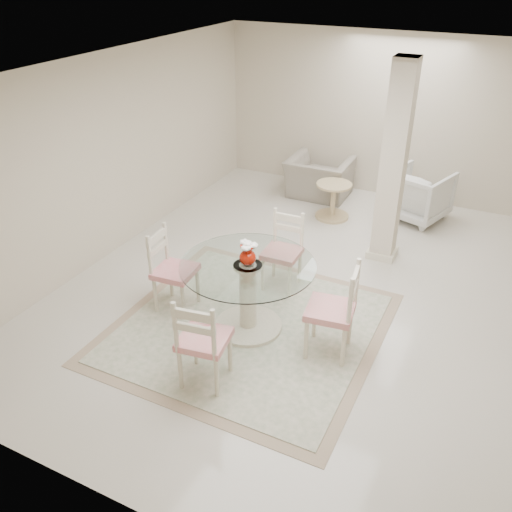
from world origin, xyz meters
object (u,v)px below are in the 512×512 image
at_px(armchair_white, 418,195).
at_px(dining_chair_north, 284,245).
at_px(side_table, 333,202).
at_px(dining_chair_west, 169,264).
at_px(dining_chair_south, 201,336).
at_px(column, 394,165).
at_px(recliner_taupe, 319,178).
at_px(dining_chair_east, 338,304).
at_px(dining_table, 248,297).
at_px(red_vase, 248,253).

bearing_deg(armchair_white, dining_chair_north, 86.39).
xyz_separation_m(dining_chair_north, side_table, (-0.11, 2.19, -0.31)).
relative_size(dining_chair_west, dining_chair_south, 0.98).
bearing_deg(dining_chair_south, column, -113.93).
height_order(dining_chair_west, recliner_taupe, dining_chair_west).
relative_size(dining_chair_north, dining_chair_west, 0.97).
relative_size(column, dining_chair_north, 2.46).
distance_m(dining_chair_east, side_table, 3.41).
xyz_separation_m(dining_table, dining_chair_east, (1.03, 0.02, 0.20)).
xyz_separation_m(column, dining_chair_south, (-0.91, -3.37, -0.74)).
xyz_separation_m(recliner_taupe, armchair_white, (1.71, -0.14, 0.06)).
relative_size(dining_chair_south, armchair_white, 1.31).
bearing_deg(dining_chair_north, dining_table, -90.98).
bearing_deg(dining_chair_west, dining_table, -93.60).
bearing_deg(dining_table, recliner_taupe, 99.10).
bearing_deg(dining_chair_west, column, -44.25).
relative_size(red_vase, dining_chair_north, 0.25).
distance_m(column, dining_chair_west, 3.16).
relative_size(dining_chair_east, armchair_white, 1.36).
height_order(column, dining_chair_south, column).
xyz_separation_m(dining_chair_west, armchair_white, (2.10, 3.82, -0.19)).
bearing_deg(dining_chair_north, recliner_taupe, 100.15).
height_order(red_vase, recliner_taupe, red_vase).
bearing_deg(dining_chair_west, recliner_taupe, -10.27).
relative_size(column, dining_chair_east, 2.26).
xyz_separation_m(column, dining_table, (-0.93, -2.34, -0.92)).
relative_size(dining_table, dining_chair_north, 1.34).
distance_m(dining_chair_north, side_table, 2.22).
distance_m(dining_table, recliner_taupe, 3.99).
distance_m(dining_chair_north, dining_chair_south, 2.05).
bearing_deg(red_vase, recliner_taupe, 99.11).
distance_m(dining_table, dining_chair_east, 1.05).
height_order(red_vase, dining_chair_south, dining_chair_south).
distance_m(dining_chair_south, armchair_white, 4.95).
distance_m(red_vase, dining_chair_south, 1.09).
bearing_deg(dining_table, red_vase, -18.43).
xyz_separation_m(dining_chair_south, side_table, (-0.14, 4.24, -0.34)).
bearing_deg(red_vase, dining_chair_south, -88.74).
distance_m(red_vase, dining_chair_north, 1.10).
height_order(dining_chair_north, side_table, dining_chair_north).
relative_size(dining_table, dining_chair_south, 1.28).
bearing_deg(armchair_white, dining_chair_east, 107.06).
xyz_separation_m(dining_chair_east, dining_chair_north, (-1.04, 1.00, -0.05)).
height_order(red_vase, armchair_white, red_vase).
bearing_deg(armchair_white, red_vase, 92.03).
xyz_separation_m(dining_chair_west, recliner_taupe, (0.39, 3.96, -0.25)).
bearing_deg(dining_chair_south, dining_chair_east, -142.62).
height_order(column, armchair_white, column).
distance_m(dining_chair_south, side_table, 4.26).
bearing_deg(dining_chair_west, side_table, -20.18).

